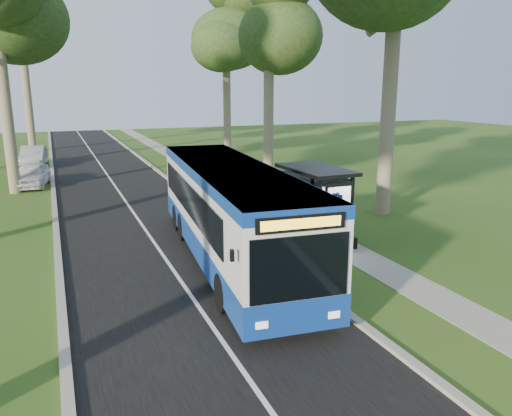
{
  "coord_description": "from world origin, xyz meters",
  "views": [
    {
      "loc": [
        -6.85,
        -13.09,
        5.92
      ],
      "look_at": [
        -0.14,
        3.27,
        1.6
      ],
      "focal_mm": 35.0,
      "sensor_mm": 36.0,
      "label": 1
    }
  ],
  "objects_px": {
    "car_white": "(32,174)",
    "car_silver": "(33,157)",
    "litter_bin": "(269,212)",
    "bus": "(230,213)",
    "bus_shelter": "(325,192)",
    "bus_stop_sign": "(336,227)"
  },
  "relations": [
    {
      "from": "litter_bin",
      "to": "car_silver",
      "type": "relative_size",
      "value": 0.2
    },
    {
      "from": "bus",
      "to": "litter_bin",
      "type": "xyz_separation_m",
      "value": [
        3.29,
        4.18,
        -1.25
      ]
    },
    {
      "from": "litter_bin",
      "to": "car_white",
      "type": "xyz_separation_m",
      "value": [
        -9.99,
        13.03,
        0.25
      ]
    },
    {
      "from": "bus_shelter",
      "to": "car_white",
      "type": "relative_size",
      "value": 0.81
    },
    {
      "from": "car_white",
      "to": "litter_bin",
      "type": "bearing_deg",
      "value": -43.88
    },
    {
      "from": "bus",
      "to": "car_white",
      "type": "bearing_deg",
      "value": 116.38
    },
    {
      "from": "bus_stop_sign",
      "to": "bus_shelter",
      "type": "distance_m",
      "value": 3.74
    },
    {
      "from": "bus_stop_sign",
      "to": "litter_bin",
      "type": "height_order",
      "value": "bus_stop_sign"
    },
    {
      "from": "car_white",
      "to": "car_silver",
      "type": "relative_size",
      "value": 0.91
    },
    {
      "from": "bus",
      "to": "litter_bin",
      "type": "distance_m",
      "value": 5.46
    },
    {
      "from": "bus_shelter",
      "to": "litter_bin",
      "type": "distance_m",
      "value": 4.12
    },
    {
      "from": "bus",
      "to": "car_white",
      "type": "height_order",
      "value": "bus"
    },
    {
      "from": "litter_bin",
      "to": "bus_stop_sign",
      "type": "bearing_deg",
      "value": -97.25
    },
    {
      "from": "bus_shelter",
      "to": "car_white",
      "type": "height_order",
      "value": "bus_shelter"
    },
    {
      "from": "car_white",
      "to": "car_silver",
      "type": "height_order",
      "value": "car_silver"
    },
    {
      "from": "bus_stop_sign",
      "to": "litter_bin",
      "type": "bearing_deg",
      "value": 71.36
    },
    {
      "from": "car_white",
      "to": "car_silver",
      "type": "distance_m",
      "value": 8.24
    },
    {
      "from": "bus_shelter",
      "to": "litter_bin",
      "type": "xyz_separation_m",
      "value": [
        -0.64,
        3.74,
        -1.59
      ]
    },
    {
      "from": "bus_stop_sign",
      "to": "car_silver",
      "type": "distance_m",
      "value": 29.86
    },
    {
      "from": "car_white",
      "to": "bus_stop_sign",
      "type": "bearing_deg",
      "value": -57.1
    },
    {
      "from": "litter_bin",
      "to": "car_silver",
      "type": "height_order",
      "value": "car_silver"
    },
    {
      "from": "bus",
      "to": "bus_shelter",
      "type": "distance_m",
      "value": 3.97
    }
  ]
}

